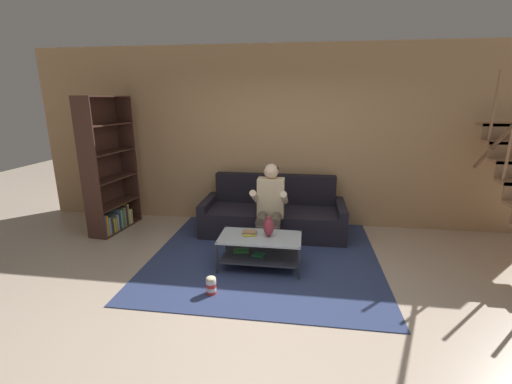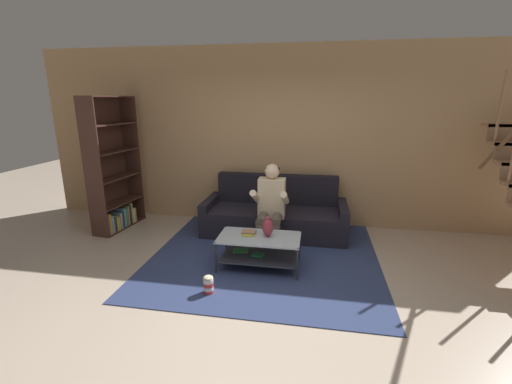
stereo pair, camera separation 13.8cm
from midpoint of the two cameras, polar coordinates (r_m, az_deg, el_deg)
The scene contains 10 objects.
ground at distance 3.84m, azimuth 0.13°, elevation -17.34°, with size 16.80×16.80×0.00m, color #C3B09A.
back_partition at distance 5.72m, azimuth 3.60°, elevation 9.01°, with size 8.40×0.12×2.90m, color tan.
couch at distance 5.45m, azimuth 2.14°, elevation -3.85°, with size 2.21×0.87×0.89m.
person_seated_center at distance 4.85m, azimuth 1.54°, elevation -1.89°, with size 0.50×0.58×1.19m.
coffee_table at distance 4.35m, azimuth -0.35°, elevation -9.14°, with size 1.02×0.55×0.41m.
area_rug at distance 4.88m, azimuth 0.89°, elevation -9.77°, with size 3.00×3.14×0.01m.
vase at distance 4.27m, azimuth 1.20°, elevation -5.86°, with size 0.13×0.13×0.26m.
book_stack at distance 4.36m, azimuth -2.01°, elevation -6.81°, with size 0.19×0.20×0.04m.
bookshelf at distance 5.95m, azimuth -23.97°, elevation 1.67°, with size 0.43×0.99×2.12m.
popcorn_tub at distance 3.90m, azimuth -8.53°, elevation -15.15°, with size 0.11×0.11×0.21m.
Camera 1 is at (0.38, -3.22, 2.07)m, focal length 24.00 mm.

